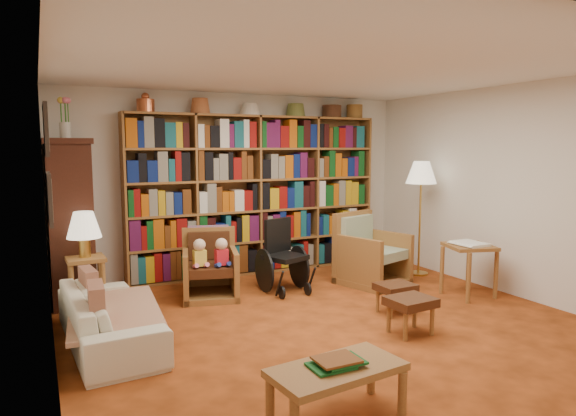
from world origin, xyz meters
TOP-DOWN VIEW (x-y plane):
  - floor at (0.00, 0.00)m, footprint 5.00×5.00m
  - ceiling at (0.00, 0.00)m, footprint 5.00×5.00m
  - wall_back at (0.00, 2.50)m, footprint 5.00×0.00m
  - wall_front at (0.00, -2.50)m, footprint 5.00×0.00m
  - wall_left at (-2.50, 0.00)m, footprint 0.00×5.00m
  - wall_right at (2.50, 0.00)m, footprint 0.00×5.00m
  - bookshelf at (0.20, 2.33)m, footprint 3.60×0.30m
  - curio_cabinet at (-2.25, 2.00)m, footprint 0.50×0.95m
  - framed_pictures at (-2.48, 0.30)m, footprint 0.03×0.52m
  - sofa at (-2.05, 0.42)m, footprint 1.74×0.77m
  - sofa_throw at (-2.00, 0.42)m, footprint 0.88×1.49m
  - cushion_left at (-2.18, 0.77)m, footprint 0.16×0.37m
  - cushion_right at (-2.18, 0.07)m, footprint 0.14×0.39m
  - side_table_lamp at (-2.15, 1.41)m, footprint 0.40×0.40m
  - table_lamp at (-2.15, 1.41)m, footprint 0.35×0.35m
  - armchair_leather at (-0.79, 1.48)m, footprint 0.80×0.82m
  - armchair_sage at (1.28, 1.17)m, footprint 0.96×0.96m
  - wheelchair at (0.11, 1.34)m, footprint 0.55×0.71m
  - floor_lamp at (2.15, 1.20)m, footprint 0.42×0.42m
  - side_table_papers at (1.98, 0.12)m, footprint 0.63×0.63m
  - footstool_a at (0.80, -0.01)m, footprint 0.39×0.33m
  - footstool_b at (0.55, -0.57)m, footprint 0.44×0.38m
  - coffee_table at (-0.87, -1.56)m, footprint 0.93×0.54m

SIDE VIEW (x-z plane):
  - floor at x=0.00m, z-range 0.00..0.00m
  - sofa at x=-2.05m, z-range 0.00..0.50m
  - footstool_a at x=0.80m, z-range 0.10..0.43m
  - footstool_b at x=0.55m, z-range 0.11..0.47m
  - sofa_throw at x=-2.00m, z-range 0.28..0.32m
  - coffee_table at x=-0.87m, z-range 0.10..0.50m
  - armchair_leather at x=-0.79m, z-range -0.07..0.74m
  - armchair_sage at x=1.28m, z-range -0.11..0.81m
  - wheelchair at x=0.11m, z-range -0.04..0.84m
  - side_table_lamp at x=-2.15m, z-range 0.13..0.75m
  - cushion_left at x=-2.18m, z-range 0.27..0.63m
  - cushion_right at x=-2.18m, z-range 0.26..0.64m
  - side_table_papers at x=1.98m, z-range 0.19..0.84m
  - table_lamp at x=-2.15m, z-range 0.70..1.18m
  - curio_cabinet at x=-2.25m, z-range -0.25..2.15m
  - bookshelf at x=0.20m, z-range -0.04..2.38m
  - wall_back at x=0.00m, z-range -1.25..3.75m
  - wall_front at x=0.00m, z-range -1.25..3.75m
  - wall_left at x=-2.50m, z-range -1.25..3.75m
  - wall_right at x=2.50m, z-range -1.25..3.75m
  - floor_lamp at x=2.15m, z-range 0.57..2.15m
  - framed_pictures at x=-2.48m, z-range 1.14..2.11m
  - ceiling at x=0.00m, z-range 2.50..2.50m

